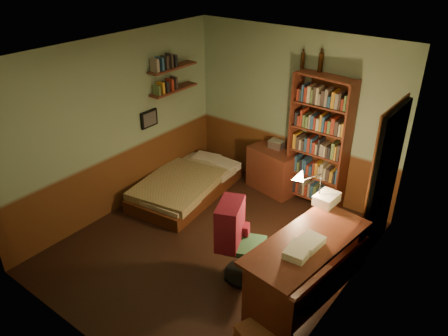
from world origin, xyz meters
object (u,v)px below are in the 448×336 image
Objects in this scene: office_chair at (246,248)px; bed at (186,179)px; bookshelf at (319,143)px; desk at (304,272)px; dresser at (272,170)px; desk_lamp at (321,181)px; mini_stereo at (277,144)px.

bed is at bearing 129.34° from office_chair.
bookshelf reaches higher than bed.
office_chair is (0.14, -2.07, -0.59)m from bookshelf.
desk is (0.89, -2.00, -0.59)m from bookshelf.
dresser is at bearing 91.03° from office_chair.
dresser is 0.39× the size of bookshelf.
desk_lamp is at bearing -11.66° from bed.
desk_lamp reaches higher than mini_stereo.
mini_stereo is at bearing 110.07° from dresser.
desk_lamp is at bearing -30.23° from dresser.
mini_stereo is 0.11× the size of bookshelf.
desk_lamp is 0.70× the size of office_chair.
desk_lamp is at bearing -56.29° from bookshelf.
office_chair is (1.88, -1.01, 0.15)m from bed.
desk is at bearing -59.30° from bookshelf.
office_chair reaches higher than desk.
office_chair is at bearing -127.13° from desk_lamp.
mini_stereo is (1.00, 1.09, 0.50)m from bed.
mini_stereo is (-0.02, 0.12, 0.42)m from dresser.
dresser is 0.98m from bookshelf.
office_chair is (0.85, -1.98, 0.07)m from dresser.
dresser is 2.16m from office_chair.
bookshelf is at bearing 71.53° from office_chair.
office_chair is at bearing -67.29° from mini_stereo.
desk_lamp is (1.37, -1.29, 0.38)m from mini_stereo.
dresser is 3.45× the size of mini_stereo.
bookshelf is 2.37× the size of office_chair.
desk_lamp is at bearing -43.02° from mini_stereo.
bookshelf is 2.27m from desk.
dresser is at bearing 133.43° from desk_lamp.
desk_lamp is (0.63, -1.25, 0.14)m from bookshelf.
office_chair is at bearing -56.21° from dresser.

